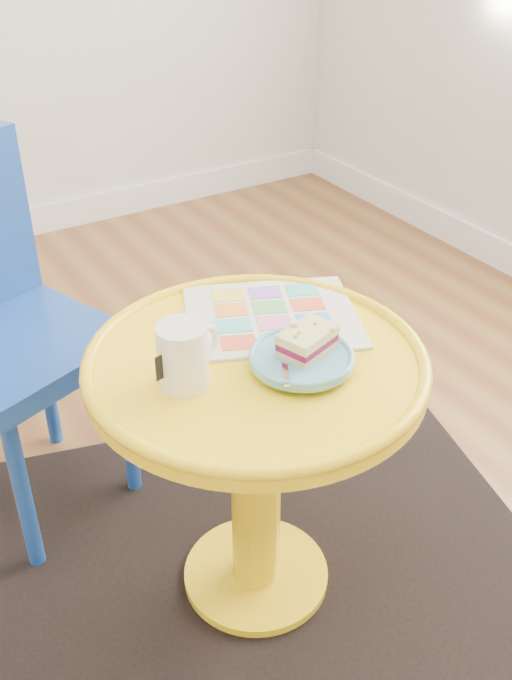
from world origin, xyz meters
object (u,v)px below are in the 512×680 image
mug (184,353)px  plate (301,359)px  side_table (256,430)px  newspaper (272,316)px

mug → plate: 0.21m
side_table → newspaper: newspaper is taller
side_table → plate: 0.20m
plate → newspaper: bearing=74.1°
side_table → newspaper: (0.10, 0.11, 0.17)m
side_table → plate: plate is taller
newspaper → plate: (-0.05, -0.17, 0.02)m
side_table → newspaper: bearing=46.1°
newspaper → mug: (-0.24, -0.11, 0.06)m
mug → plate: size_ratio=0.67×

